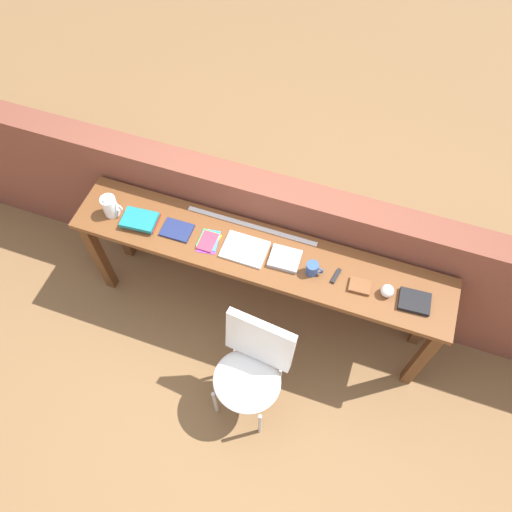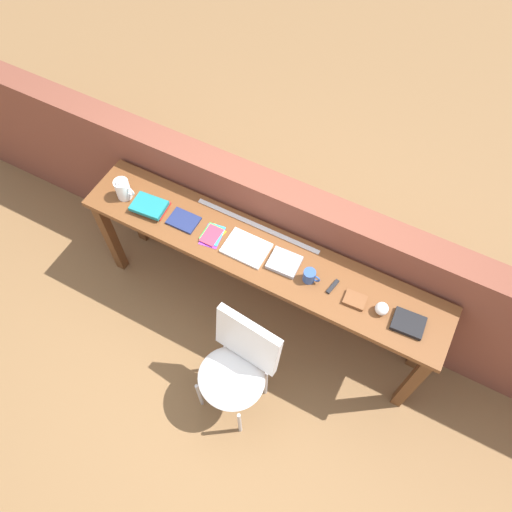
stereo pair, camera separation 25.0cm
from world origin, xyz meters
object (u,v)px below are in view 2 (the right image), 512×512
Objects in this scene: book_stack_leftmost at (150,206)px; pitcher_white at (123,189)px; multitool_folded at (333,286)px; book_repair_rightmost at (408,323)px; magazine_cycling at (184,220)px; book_open_centre at (246,248)px; leather_journal_brown at (355,300)px; chair_white_moulded at (237,365)px; sports_ball_small at (382,309)px; mug at (310,276)px; pamphlet_pile_colourful at (212,235)px.

pitcher_white is at bearing 178.54° from book_stack_leftmost.
multitool_folded is 0.60× the size of book_repair_rightmost.
book_open_centre reaches higher than magazine_cycling.
book_repair_rightmost is at bearing -2.27° from multitool_folded.
leather_journal_brown is at bearing -8.64° from multitool_folded.
chair_white_moulded is at bearing -66.64° from book_open_centre.
sports_ball_small is at bearing -0.92° from magazine_cycling.
book_open_centre reaches higher than multitool_folded.
book_stack_leftmost is 1.63m from sports_ball_small.
sports_ball_small reaches higher than magazine_cycling.
mug reaches higher than book_stack_leftmost.
book_open_centre is at bearing 1.60° from book_stack_leftmost.
leather_journal_brown is (0.99, -0.01, 0.00)m from pamphlet_pile_colourful.
pitcher_white is 0.99× the size of book_repair_rightmost.
magazine_cycling is 0.92m from mug.
magazine_cycling is (0.25, 0.02, -0.02)m from book_stack_leftmost.
book_stack_leftmost reaches higher than pamphlet_pile_colourful.
chair_white_moulded is 0.74m from book_open_centre.
pitcher_white is 1.67× the size of multitool_folded.
multitool_folded is at bearing 0.90° from book_open_centre.
chair_white_moulded is 11.14× the size of sports_ball_small.
book_open_centre is at bearing 175.37° from leather_journal_brown.
pamphlet_pile_colourful is 0.24m from book_open_centre.
mug is at bearing -1.46° from book_open_centre.
leather_journal_brown is 0.33m from book_repair_rightmost.
pamphlet_pile_colourful is 0.99m from leather_journal_brown.
pitcher_white is 2.01m from book_repair_rightmost.
magazine_cycling is at bearing 176.15° from leather_journal_brown.
leather_journal_brown is at bearing 49.41° from chair_white_moulded.
leather_journal_brown is 1.62× the size of sports_ball_small.
book_open_centre is 2.55× the size of mug.
mug is (0.69, -0.00, 0.04)m from pamphlet_pile_colourful.
book_stack_leftmost is 1.81× the size of leather_journal_brown.
book_repair_rightmost reaches higher than chair_white_moulded.
chair_white_moulded is at bearing -30.71° from book_stack_leftmost.
pitcher_white is 0.22m from book_stack_leftmost.
chair_white_moulded is at bearing -49.64° from pamphlet_pile_colourful.
magazine_cycling is 1.77× the size of mug.
chair_white_moulded is 0.96m from sports_ball_small.
multitool_folded is at bearing 60.39° from chair_white_moulded.
mug is at bearing 176.26° from book_repair_rightmost.
pitcher_white is at bearing -179.26° from multitool_folded.
book_repair_rightmost is at bearing -0.34° from book_open_centre.
leather_journal_brown is at bearing 0.07° from book_stack_leftmost.
sports_ball_small is (0.91, -0.01, 0.03)m from book_open_centre.
book_open_centre is (-0.25, 0.60, 0.36)m from chair_white_moulded.
pitcher_white is 1.41× the size of leather_journal_brown.
multitool_folded is at bearing 176.84° from sports_ball_small.
multitool_folded is 0.85× the size of leather_journal_brown.
leather_journal_brown reaches higher than pamphlet_pile_colourful.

